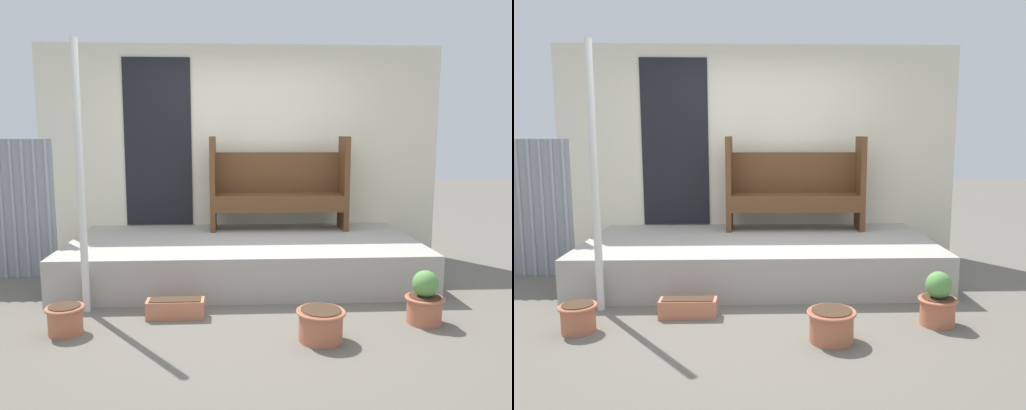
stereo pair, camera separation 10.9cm
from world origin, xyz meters
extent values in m
plane|color=#666056|center=(0.00, 0.00, 0.00)|extent=(24.00, 24.00, 0.00)
cube|color=#A8A399|center=(0.01, 0.87, 0.21)|extent=(3.66, 1.74, 0.43)
cube|color=beige|center=(0.01, 1.77, 1.30)|extent=(4.86, 0.06, 2.60)
cube|color=black|center=(-0.99, 1.73, 1.44)|extent=(0.80, 0.02, 2.00)
cylinder|color=#979CA5|center=(-2.56, 1.01, 0.75)|extent=(0.04, 0.04, 1.49)
cylinder|color=#979CA5|center=(-2.44, 1.01, 0.75)|extent=(0.04, 0.04, 1.49)
cylinder|color=#979CA5|center=(-2.32, 1.01, 0.75)|extent=(0.04, 0.04, 1.49)
cylinder|color=#979CA5|center=(-2.19, 1.01, 0.75)|extent=(0.04, 0.04, 1.49)
cylinder|color=#979CA5|center=(-2.07, 1.01, 0.75)|extent=(0.04, 0.04, 1.49)
cylinder|color=silver|center=(-1.40, -0.07, 1.17)|extent=(0.06, 0.06, 2.33)
cube|color=brown|center=(-0.33, 1.42, 0.97)|extent=(0.06, 0.40, 1.09)
cube|color=brown|center=(1.20, 1.40, 0.97)|extent=(0.06, 0.40, 1.09)
cube|color=brown|center=(0.44, 1.41, 0.82)|extent=(1.48, 0.42, 0.04)
cube|color=brown|center=(0.44, 1.22, 0.73)|extent=(1.47, 0.05, 0.15)
cube|color=brown|center=(0.44, 1.59, 1.09)|extent=(1.47, 0.06, 0.48)
cylinder|color=#B76647|center=(-1.43, -0.57, 0.11)|extent=(0.26, 0.26, 0.22)
torus|color=#B76647|center=(-1.43, -0.57, 0.21)|extent=(0.30, 0.30, 0.02)
cylinder|color=#422D1E|center=(-1.43, -0.57, 0.22)|extent=(0.24, 0.24, 0.01)
cylinder|color=#B76647|center=(0.54, -0.81, 0.12)|extent=(0.33, 0.33, 0.24)
torus|color=#B76647|center=(0.54, -0.81, 0.22)|extent=(0.38, 0.38, 0.02)
cylinder|color=#422D1E|center=(0.54, -0.81, 0.24)|extent=(0.31, 0.31, 0.01)
cylinder|color=#B76647|center=(1.46, -0.51, 0.11)|extent=(0.28, 0.28, 0.22)
torus|color=#B76647|center=(1.46, -0.51, 0.21)|extent=(0.32, 0.32, 0.02)
cylinder|color=#422D1E|center=(1.46, -0.51, 0.23)|extent=(0.26, 0.26, 0.01)
ellipsoid|color=#599347|center=(1.46, -0.51, 0.34)|extent=(0.21, 0.21, 0.22)
cube|color=#C67251|center=(-0.60, -0.27, 0.08)|extent=(0.49, 0.17, 0.15)
cube|color=#422D1E|center=(-0.60, -0.27, 0.16)|extent=(0.43, 0.14, 0.01)
camera|label=1|loc=(-0.14, -4.37, 1.56)|focal=35.00mm
camera|label=2|loc=(-0.03, -4.37, 1.56)|focal=35.00mm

